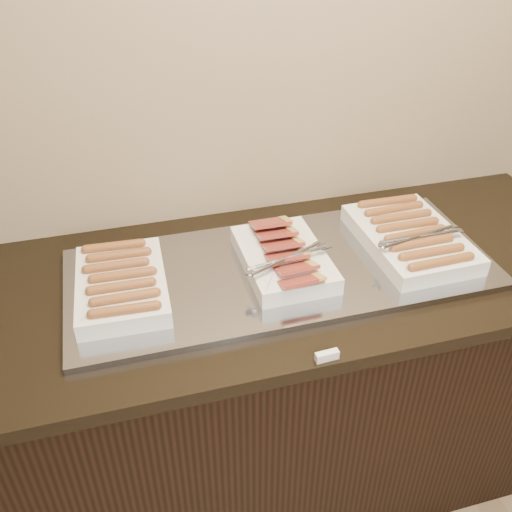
{
  "coord_description": "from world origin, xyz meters",
  "views": [
    {
      "loc": [
        -0.4,
        0.89,
        1.87
      ],
      "look_at": [
        -0.05,
        2.13,
        0.97
      ],
      "focal_mm": 40.0,
      "sensor_mm": 36.0,
      "label": 1
    }
  ],
  "objects_px": {
    "warming_tray": "(281,269)",
    "dish_left": "(121,284)",
    "dish_center": "(284,258)",
    "dish_right": "(410,237)",
    "counter": "(272,382)"
  },
  "relations": [
    {
      "from": "warming_tray",
      "to": "dish_left",
      "type": "distance_m",
      "value": 0.45
    },
    {
      "from": "dish_left",
      "to": "warming_tray",
      "type": "bearing_deg",
      "value": 2.09
    },
    {
      "from": "dish_right",
      "to": "counter",
      "type": "bearing_deg",
      "value": 178.36
    },
    {
      "from": "counter",
      "to": "dish_center",
      "type": "bearing_deg",
      "value": -10.21
    },
    {
      "from": "dish_center",
      "to": "dish_right",
      "type": "height_order",
      "value": "dish_center"
    },
    {
      "from": "counter",
      "to": "dish_center",
      "type": "xyz_separation_m",
      "value": [
        0.03,
        -0.0,
        0.5
      ]
    },
    {
      "from": "dish_center",
      "to": "dish_right",
      "type": "relative_size",
      "value": 0.88
    },
    {
      "from": "counter",
      "to": "dish_left",
      "type": "relative_size",
      "value": 5.8
    },
    {
      "from": "counter",
      "to": "warming_tray",
      "type": "bearing_deg",
      "value": 0.0
    },
    {
      "from": "counter",
      "to": "dish_center",
      "type": "height_order",
      "value": "dish_center"
    },
    {
      "from": "counter",
      "to": "dish_right",
      "type": "xyz_separation_m",
      "value": [
        0.42,
        -0.0,
        0.5
      ]
    },
    {
      "from": "dish_center",
      "to": "dish_right",
      "type": "distance_m",
      "value": 0.39
    },
    {
      "from": "dish_left",
      "to": "dish_right",
      "type": "bearing_deg",
      "value": 1.87
    },
    {
      "from": "dish_left",
      "to": "dish_center",
      "type": "height_order",
      "value": "dish_center"
    },
    {
      "from": "warming_tray",
      "to": "dish_left",
      "type": "relative_size",
      "value": 3.38
    }
  ]
}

